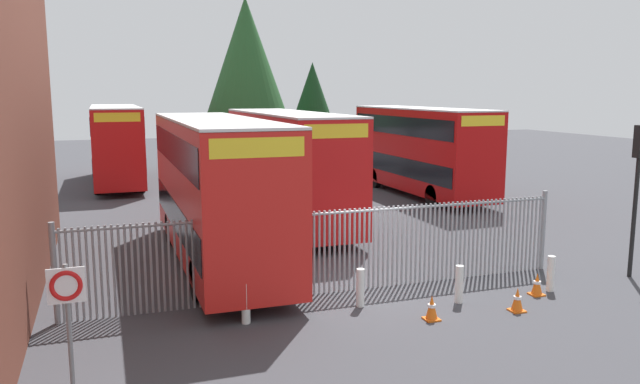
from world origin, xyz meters
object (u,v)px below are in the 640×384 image
at_px(bollard_near_left, 246,303).
at_px(double_decker_bus_near_gate, 216,185).
at_px(bollard_near_right, 459,284).
at_px(traffic_cone_mid_forecourt, 432,308).
at_px(double_decker_bus_behind_fence_right, 420,147).
at_px(bollard_center_front, 360,288).
at_px(traffic_cone_near_kerb, 537,284).
at_px(double_decker_bus_behind_fence_left, 288,163).
at_px(traffic_cone_by_gate, 517,300).
at_px(speed_limit_sign_post, 67,301).
at_px(double_decker_bus_far_back, 116,142).
at_px(traffic_light_kerbside, 638,173).
at_px(bollard_far_right, 551,274).

bearing_deg(bollard_near_left, double_decker_bus_near_gate, 86.63).
bearing_deg(bollard_near_right, traffic_cone_mid_forecourt, -146.26).
bearing_deg(bollard_near_right, double_decker_bus_behind_fence_right, 64.96).
distance_m(bollard_center_front, traffic_cone_near_kerb, 4.70).
bearing_deg(bollard_center_front, bollard_near_left, -176.79).
relative_size(double_decker_bus_behind_fence_left, double_decker_bus_behind_fence_right, 1.00).
distance_m(traffic_cone_by_gate, traffic_cone_near_kerb, 1.49).
relative_size(bollard_near_left, speed_limit_sign_post, 0.40).
height_order(double_decker_bus_behind_fence_left, double_decker_bus_far_back, same).
bearing_deg(double_decker_bus_behind_fence_right, bollard_center_front, -123.18).
xyz_separation_m(bollard_center_front, traffic_cone_mid_forecourt, (1.19, -1.39, -0.19)).
height_order(double_decker_bus_far_back, traffic_cone_by_gate, double_decker_bus_far_back).
height_order(traffic_cone_near_kerb, traffic_light_kerbside, traffic_light_kerbside).
height_order(speed_limit_sign_post, traffic_light_kerbside, traffic_light_kerbside).
xyz_separation_m(bollard_near_left, traffic_cone_near_kerb, (7.53, -0.57, -0.19)).
distance_m(bollard_near_left, speed_limit_sign_post, 4.58).
distance_m(double_decker_bus_behind_fence_right, bollard_center_front, 17.31).
distance_m(double_decker_bus_behind_fence_left, bollard_near_right, 10.80).
height_order(double_decker_bus_behind_fence_right, bollard_near_right, double_decker_bus_behind_fence_right).
relative_size(double_decker_bus_behind_fence_left, bollard_near_left, 11.38).
bearing_deg(double_decker_bus_behind_fence_left, bollard_near_right, -82.92).
xyz_separation_m(double_decker_bus_behind_fence_right, traffic_light_kerbside, (-1.20, -14.67, 0.56)).
height_order(bollard_near_left, bollard_near_right, same).
xyz_separation_m(bollard_far_right, traffic_cone_by_gate, (-1.79, -1.00, -0.19)).
distance_m(double_decker_bus_far_back, bollard_near_right, 25.11).
bearing_deg(traffic_cone_near_kerb, double_decker_bus_far_back, 111.86).
height_order(double_decker_bus_behind_fence_right, bollard_near_left, double_decker_bus_behind_fence_right).
bearing_deg(double_decker_bus_far_back, bollard_near_right, -72.70).
bearing_deg(bollard_far_right, traffic_light_kerbside, 5.65).
height_order(bollard_center_front, bollard_far_right, same).
xyz_separation_m(double_decker_bus_near_gate, bollard_far_right, (7.77, -5.71, -1.95)).
xyz_separation_m(bollard_near_right, traffic_cone_by_gate, (0.98, -1.01, -0.19)).
distance_m(bollard_center_front, traffic_cone_mid_forecourt, 1.84).
relative_size(double_decker_bus_behind_fence_right, double_decker_bus_far_back, 1.00).
height_order(double_decker_bus_behind_fence_left, bollard_near_left, double_decker_bus_behind_fence_left).
distance_m(double_decker_bus_near_gate, traffic_light_kerbside, 12.08).
distance_m(double_decker_bus_near_gate, speed_limit_sign_post, 8.79).
distance_m(double_decker_bus_near_gate, double_decker_bus_behind_fence_right, 15.15).
height_order(bollard_center_front, speed_limit_sign_post, speed_limit_sign_post).
distance_m(double_decker_bus_near_gate, traffic_cone_by_gate, 9.23).
distance_m(bollard_near_right, speed_limit_sign_post, 9.23).
relative_size(double_decker_bus_behind_fence_left, bollard_near_right, 11.38).
relative_size(double_decker_bus_behind_fence_right, speed_limit_sign_post, 4.50).
distance_m(bollard_far_right, traffic_light_kerbside, 3.94).
bearing_deg(bollard_center_front, traffic_cone_near_kerb, -8.98).
bearing_deg(speed_limit_sign_post, bollard_center_front, 23.00).
height_order(traffic_cone_mid_forecourt, speed_limit_sign_post, speed_limit_sign_post).
bearing_deg(traffic_cone_near_kerb, speed_limit_sign_post, -169.76).
bearing_deg(traffic_light_kerbside, double_decker_bus_behind_fence_left, 124.68).
xyz_separation_m(traffic_cone_mid_forecourt, traffic_light_kerbside, (7.02, 1.11, 2.70)).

